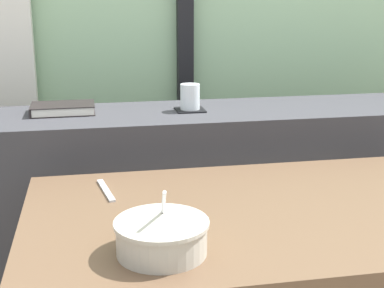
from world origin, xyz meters
name	(u,v)px	position (x,y,z in m)	size (l,w,h in m)	color
dark_console_ledge	(194,216)	(0.00, 0.55, 0.40)	(2.80, 0.39, 0.81)	#38383D
breakfast_table	(272,244)	(0.08, -0.10, 0.59)	(1.23, 0.70, 0.69)	brown
coaster_square	(190,110)	(-0.01, 0.55, 0.81)	(0.10, 0.10, 0.01)	black
juice_glass	(190,98)	(-0.01, 0.55, 0.85)	(0.07, 0.07, 0.09)	white
closed_book	(62,109)	(-0.46, 0.59, 0.82)	(0.22, 0.15, 0.03)	black
soup_bowl	(162,237)	(-0.23, -0.29, 0.73)	(0.20, 0.20, 0.15)	#BCB7A8
fork_utensil	(106,190)	(-0.33, 0.09, 0.70)	(0.02, 0.17, 0.01)	silver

